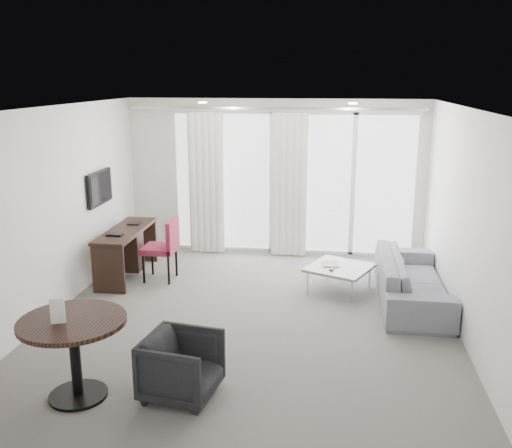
# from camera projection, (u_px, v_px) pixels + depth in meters

# --- Properties ---
(floor) EXTENTS (5.00, 6.00, 0.00)m
(floor) POSITION_uv_depth(u_px,v_px,m) (249.00, 322.00, 7.06)
(floor) COLOR #65625C
(floor) RESTS_ON ground
(ceiling) EXTENTS (5.00, 6.00, 0.00)m
(ceiling) POSITION_uv_depth(u_px,v_px,m) (249.00, 108.00, 6.40)
(ceiling) COLOR white
(ceiling) RESTS_ON ground
(wall_left) EXTENTS (0.00, 6.00, 2.60)m
(wall_left) POSITION_uv_depth(u_px,v_px,m) (50.00, 214.00, 7.06)
(wall_left) COLOR silver
(wall_left) RESTS_ON ground
(wall_right) EXTENTS (0.00, 6.00, 2.60)m
(wall_right) POSITION_uv_depth(u_px,v_px,m) (469.00, 228.00, 6.40)
(wall_right) COLOR silver
(wall_right) RESTS_ON ground
(wall_front) EXTENTS (5.00, 0.00, 2.60)m
(wall_front) POSITION_uv_depth(u_px,v_px,m) (184.00, 328.00, 3.85)
(wall_front) COLOR silver
(wall_front) RESTS_ON ground
(window_panel) EXTENTS (4.00, 0.02, 2.38)m
(window_panel) POSITION_uv_depth(u_px,v_px,m) (293.00, 184.00, 9.58)
(window_panel) COLOR white
(window_panel) RESTS_ON ground
(window_frame) EXTENTS (4.10, 0.06, 2.44)m
(window_frame) POSITION_uv_depth(u_px,v_px,m) (293.00, 184.00, 9.56)
(window_frame) COLOR white
(window_frame) RESTS_ON ground
(curtain_left) EXTENTS (0.60, 0.20, 2.38)m
(curtain_left) POSITION_uv_depth(u_px,v_px,m) (206.00, 183.00, 9.61)
(curtain_left) COLOR silver
(curtain_left) RESTS_ON ground
(curtain_right) EXTENTS (0.60, 0.20, 2.38)m
(curtain_right) POSITION_uv_depth(u_px,v_px,m) (289.00, 185.00, 9.43)
(curtain_right) COLOR silver
(curtain_right) RESTS_ON ground
(curtain_track) EXTENTS (4.80, 0.04, 0.04)m
(curtain_track) POSITION_uv_depth(u_px,v_px,m) (275.00, 108.00, 9.15)
(curtain_track) COLOR #B2B2B7
(curtain_track) RESTS_ON ceiling
(downlight_a) EXTENTS (0.12, 0.12, 0.02)m
(downlight_a) POSITION_uv_depth(u_px,v_px,m) (203.00, 102.00, 8.06)
(downlight_a) COLOR #FFE0B2
(downlight_a) RESTS_ON ceiling
(downlight_b) EXTENTS (0.12, 0.12, 0.02)m
(downlight_b) POSITION_uv_depth(u_px,v_px,m) (353.00, 103.00, 7.78)
(downlight_b) COLOR #FFE0B2
(downlight_b) RESTS_ON ceiling
(desk) EXTENTS (0.49, 1.56, 0.73)m
(desk) POSITION_uv_depth(u_px,v_px,m) (127.00, 253.00, 8.60)
(desk) COLOR black
(desk) RESTS_ON floor
(tv) EXTENTS (0.05, 0.80, 0.50)m
(tv) POSITION_uv_depth(u_px,v_px,m) (100.00, 188.00, 8.43)
(tv) COLOR black
(tv) RESTS_ON wall_left
(desk_chair) EXTENTS (0.52, 0.49, 0.93)m
(desk_chair) POSITION_uv_depth(u_px,v_px,m) (160.00, 250.00, 8.42)
(desk_chair) COLOR maroon
(desk_chair) RESTS_ON floor
(round_table) EXTENTS (1.10, 1.10, 0.79)m
(round_table) POSITION_uv_depth(u_px,v_px,m) (75.00, 359.00, 5.31)
(round_table) COLOR black
(round_table) RESTS_ON floor
(menu_card) EXTENTS (0.13, 0.06, 0.24)m
(menu_card) POSITION_uv_depth(u_px,v_px,m) (59.00, 330.00, 5.15)
(menu_card) COLOR white
(menu_card) RESTS_ON round_table
(tub_armchair) EXTENTS (0.77, 0.75, 0.61)m
(tub_armchair) POSITION_uv_depth(u_px,v_px,m) (182.00, 366.00, 5.35)
(tub_armchair) COLOR black
(tub_armchair) RESTS_ON floor
(coffee_table) EXTENTS (1.06, 1.06, 0.36)m
(coffee_table) POSITION_uv_depth(u_px,v_px,m) (339.00, 279.00, 8.04)
(coffee_table) COLOR gray
(coffee_table) RESTS_ON floor
(remote) EXTENTS (0.08, 0.18, 0.02)m
(remote) POSITION_uv_depth(u_px,v_px,m) (332.00, 270.00, 7.87)
(remote) COLOR black
(remote) RESTS_ON coffee_table
(magazine) EXTENTS (0.24, 0.29, 0.02)m
(magazine) POSITION_uv_depth(u_px,v_px,m) (330.00, 264.00, 8.09)
(magazine) COLOR gray
(magazine) RESTS_ON coffee_table
(sofa) EXTENTS (0.84, 2.16, 0.63)m
(sofa) POSITION_uv_depth(u_px,v_px,m) (412.00, 279.00, 7.62)
(sofa) COLOR slate
(sofa) RESTS_ON floor
(terrace_slab) EXTENTS (5.60, 3.00, 0.12)m
(terrace_slab) POSITION_uv_depth(u_px,v_px,m) (297.00, 232.00, 11.35)
(terrace_slab) COLOR #4D4D50
(terrace_slab) RESTS_ON ground
(rattan_chair_a) EXTENTS (0.66, 0.66, 0.72)m
(rattan_chair_a) POSITION_uv_depth(u_px,v_px,m) (321.00, 208.00, 11.56)
(rattan_chair_a) COLOR brown
(rattan_chair_a) RESTS_ON terrace_slab
(rattan_chair_b) EXTENTS (0.77, 0.77, 0.87)m
(rattan_chair_b) POSITION_uv_depth(u_px,v_px,m) (384.00, 212.00, 10.90)
(rattan_chair_b) COLOR brown
(rattan_chair_b) RESTS_ON terrace_slab
(rattan_table) EXTENTS (0.60, 0.60, 0.47)m
(rattan_table) POSITION_uv_depth(u_px,v_px,m) (358.00, 231.00, 10.28)
(rattan_table) COLOR brown
(rattan_table) RESTS_ON terrace_slab
(balustrade) EXTENTS (5.50, 0.06, 1.05)m
(balustrade) POSITION_uv_depth(u_px,v_px,m) (302.00, 191.00, 12.60)
(balustrade) COLOR #B2B2B7
(balustrade) RESTS_ON terrace_slab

